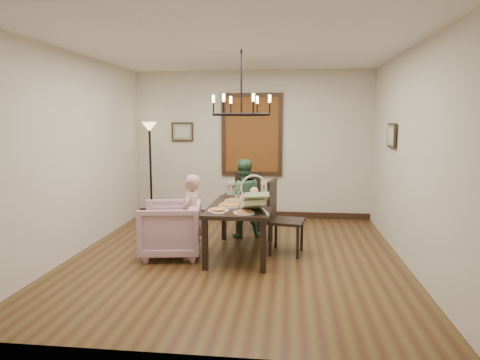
% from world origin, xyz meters
% --- Properties ---
extents(room_shell, '(4.51, 5.00, 2.81)m').
position_xyz_m(room_shell, '(0.00, 0.37, 1.40)').
color(room_shell, brown).
rests_on(room_shell, ground).
extents(dining_table, '(0.88, 1.53, 0.71)m').
position_xyz_m(dining_table, '(0.06, 0.14, 0.63)').
color(dining_table, black).
rests_on(dining_table, room_shell).
extents(chair_far, '(0.49, 0.49, 1.01)m').
position_xyz_m(chair_far, '(0.03, 1.42, 0.51)').
color(chair_far, black).
rests_on(chair_far, room_shell).
extents(chair_right, '(0.54, 0.54, 1.06)m').
position_xyz_m(chair_right, '(0.69, 0.25, 0.53)').
color(chair_right, black).
rests_on(chair_right, room_shell).
extents(armchair, '(0.94, 0.93, 0.75)m').
position_xyz_m(armchair, '(-0.91, -0.03, 0.38)').
color(armchair, '#CB9BB2').
rests_on(armchair, room_shell).
extents(elderly_woman, '(0.29, 0.38, 0.96)m').
position_xyz_m(elderly_woman, '(-0.60, -0.11, 0.48)').
color(elderly_woman, '#CE9198').
rests_on(elderly_woman, room_shell).
extents(seated_man, '(0.58, 0.49, 1.05)m').
position_xyz_m(seated_man, '(-0.02, 1.07, 0.52)').
color(seated_man, '#3E694A').
rests_on(seated_man, room_shell).
extents(baby_bouncer, '(0.50, 0.59, 0.33)m').
position_xyz_m(baby_bouncer, '(0.26, -0.29, 0.87)').
color(baby_bouncer, '#B9CF8E').
rests_on(baby_bouncer, dining_table).
extents(salad_bowl, '(0.28, 0.28, 0.07)m').
position_xyz_m(salad_bowl, '(-0.06, 0.16, 0.74)').
color(salad_bowl, white).
rests_on(salad_bowl, dining_table).
extents(pizza_platter, '(0.34, 0.34, 0.04)m').
position_xyz_m(pizza_platter, '(-0.06, 0.01, 0.73)').
color(pizza_platter, tan).
rests_on(pizza_platter, dining_table).
extents(drinking_glass, '(0.08, 0.08, 0.15)m').
position_xyz_m(drinking_glass, '(0.22, 0.26, 0.78)').
color(drinking_glass, silver).
rests_on(drinking_glass, dining_table).
extents(window_blinds, '(1.00, 0.03, 1.40)m').
position_xyz_m(window_blinds, '(0.00, 2.46, 1.60)').
color(window_blinds, brown).
rests_on(window_blinds, room_shell).
extents(radiator, '(0.92, 0.12, 0.62)m').
position_xyz_m(radiator, '(0.00, 2.48, 0.35)').
color(radiator, silver).
rests_on(radiator, room_shell).
extents(picture_back, '(0.42, 0.03, 0.36)m').
position_xyz_m(picture_back, '(-1.35, 2.47, 1.65)').
color(picture_back, black).
rests_on(picture_back, room_shell).
extents(picture_right, '(0.03, 0.42, 0.36)m').
position_xyz_m(picture_right, '(2.21, 0.90, 1.65)').
color(picture_right, black).
rests_on(picture_right, room_shell).
extents(floor_lamp, '(0.30, 0.30, 1.80)m').
position_xyz_m(floor_lamp, '(-1.90, 2.15, 0.90)').
color(floor_lamp, black).
rests_on(floor_lamp, room_shell).
extents(chandelier, '(0.80, 0.80, 0.04)m').
position_xyz_m(chandelier, '(0.06, 0.14, 1.95)').
color(chandelier, black).
rests_on(chandelier, room_shell).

